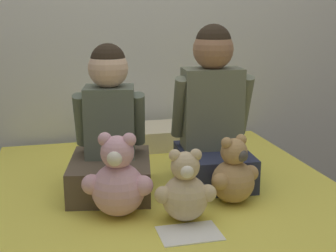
{
  "coord_description": "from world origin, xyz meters",
  "views": [
    {
      "loc": [
        -0.44,
        -1.62,
        1.18
      ],
      "look_at": [
        0.0,
        0.18,
        0.71
      ],
      "focal_mm": 50.0,
      "sensor_mm": 36.0,
      "label": 1
    }
  ],
  "objects_px": {
    "child_on_right": "(213,118)",
    "pillow_at_headboard": "(139,137)",
    "sign_card": "(189,233)",
    "child_on_left": "(110,136)",
    "teddy_bear_held_by_right_child": "(233,174)",
    "teddy_bear_between_children": "(185,191)",
    "teddy_bear_held_by_left_child": "(118,181)"
  },
  "relations": [
    {
      "from": "pillow_at_headboard",
      "to": "sign_card",
      "type": "relative_size",
      "value": 2.7
    },
    {
      "from": "teddy_bear_held_by_left_child",
      "to": "teddy_bear_between_children",
      "type": "relative_size",
      "value": 1.18
    },
    {
      "from": "child_on_right",
      "to": "teddy_bear_between_children",
      "type": "distance_m",
      "value": 0.47
    },
    {
      "from": "child_on_left",
      "to": "child_on_right",
      "type": "distance_m",
      "value": 0.45
    },
    {
      "from": "teddy_bear_held_by_left_child",
      "to": "sign_card",
      "type": "relative_size",
      "value": 1.5
    },
    {
      "from": "teddy_bear_held_by_left_child",
      "to": "child_on_right",
      "type": "bearing_deg",
      "value": 48.86
    },
    {
      "from": "child_on_right",
      "to": "pillow_at_headboard",
      "type": "distance_m",
      "value": 0.66
    },
    {
      "from": "child_on_right",
      "to": "teddy_bear_held_by_right_child",
      "type": "distance_m",
      "value": 0.31
    },
    {
      "from": "child_on_left",
      "to": "sign_card",
      "type": "xyz_separation_m",
      "value": [
        0.21,
        -0.48,
        -0.23
      ]
    },
    {
      "from": "child_on_left",
      "to": "sign_card",
      "type": "bearing_deg",
      "value": -56.46
    },
    {
      "from": "child_on_left",
      "to": "child_on_right",
      "type": "bearing_deg",
      "value": 10.73
    },
    {
      "from": "pillow_at_headboard",
      "to": "child_on_left",
      "type": "bearing_deg",
      "value": -111.55
    },
    {
      "from": "child_on_right",
      "to": "pillow_at_headboard",
      "type": "bearing_deg",
      "value": 115.66
    },
    {
      "from": "child_on_left",
      "to": "teddy_bear_held_by_left_child",
      "type": "xyz_separation_m",
      "value": [
        -0.01,
        -0.27,
        -0.1
      ]
    },
    {
      "from": "child_on_left",
      "to": "teddy_bear_held_by_right_child",
      "type": "distance_m",
      "value": 0.53
    },
    {
      "from": "teddy_bear_held_by_right_child",
      "to": "teddy_bear_between_children",
      "type": "bearing_deg",
      "value": -176.06
    },
    {
      "from": "child_on_right",
      "to": "pillow_at_headboard",
      "type": "relative_size",
      "value": 1.21
    },
    {
      "from": "sign_card",
      "to": "teddy_bear_between_children",
      "type": "bearing_deg",
      "value": 82.07
    },
    {
      "from": "pillow_at_headboard",
      "to": "teddy_bear_between_children",
      "type": "bearing_deg",
      "value": -90.47
    },
    {
      "from": "teddy_bear_between_children",
      "to": "sign_card",
      "type": "relative_size",
      "value": 1.27
    },
    {
      "from": "sign_card",
      "to": "child_on_right",
      "type": "bearing_deg",
      "value": 63.02
    },
    {
      "from": "teddy_bear_held_by_left_child",
      "to": "teddy_bear_held_by_right_child",
      "type": "distance_m",
      "value": 0.46
    },
    {
      "from": "child_on_right",
      "to": "pillow_at_headboard",
      "type": "xyz_separation_m",
      "value": [
        -0.22,
        0.58,
        -0.23
      ]
    },
    {
      "from": "teddy_bear_held_by_left_child",
      "to": "pillow_at_headboard",
      "type": "xyz_separation_m",
      "value": [
        0.24,
        0.85,
        -0.08
      ]
    },
    {
      "from": "teddy_bear_held_by_right_child",
      "to": "sign_card",
      "type": "relative_size",
      "value": 1.29
    },
    {
      "from": "teddy_bear_held_by_left_child",
      "to": "pillow_at_headboard",
      "type": "height_order",
      "value": "teddy_bear_held_by_left_child"
    },
    {
      "from": "child_on_left",
      "to": "teddy_bear_between_children",
      "type": "height_order",
      "value": "child_on_left"
    },
    {
      "from": "teddy_bear_held_by_left_child",
      "to": "teddy_bear_held_by_right_child",
      "type": "relative_size",
      "value": 1.17
    },
    {
      "from": "teddy_bear_held_by_left_child",
      "to": "sign_card",
      "type": "height_order",
      "value": "teddy_bear_held_by_left_child"
    },
    {
      "from": "child_on_right",
      "to": "teddy_bear_held_by_right_child",
      "type": "bearing_deg",
      "value": -85.84
    },
    {
      "from": "pillow_at_headboard",
      "to": "sign_card",
      "type": "height_order",
      "value": "pillow_at_headboard"
    },
    {
      "from": "child_on_left",
      "to": "child_on_right",
      "type": "height_order",
      "value": "child_on_right"
    }
  ]
}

